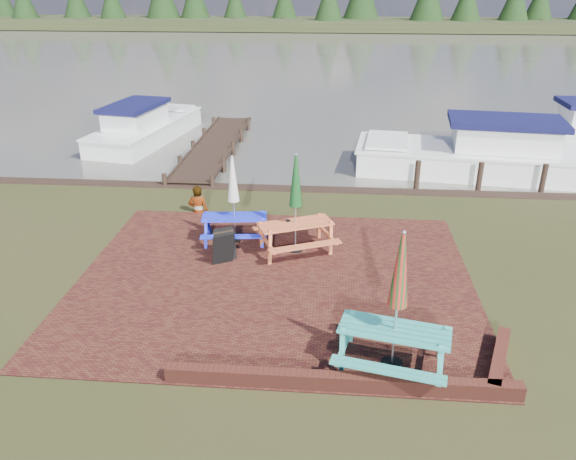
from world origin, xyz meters
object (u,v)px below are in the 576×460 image
Objects in this scene: boat_jetty at (144,128)px; person at (197,186)px; chalkboard at (224,247)px; picnic_table_red at (296,219)px; picnic_table_teal at (395,323)px; boat_near at (478,156)px; jetty at (214,146)px; picnic_table_blue at (234,212)px.

boat_jetty is 9.08m from person.
chalkboard is at bearing 115.14° from person.
boat_jetty is at bearing 101.38° from picnic_table_red.
boat_near is at bearing 83.63° from picnic_table_teal.
picnic_table_red reaches higher than boat_near.
picnic_table_red is at bearing 127.29° from picnic_table_teal.
chalkboard is 9.77m from jetty.
jetty is at bearing -14.77° from boat_jetty.
picnic_table_teal reaches higher than picnic_table_blue.
person reaches higher than chalkboard.
person is (-5.06, 6.73, -0.12)m from picnic_table_teal.
picnic_table_blue is at bearing -74.80° from jetty.
person is at bearing 139.65° from picnic_table_teal.
picnic_table_blue is 0.33× the size of boat_jetty.
boat_near reaches higher than boat_jetty.
picnic_table_red is at bearing -22.52° from picnic_table_blue.
picnic_table_red is 0.37× the size of boat_jetty.
picnic_table_teal is 0.31× the size of boat_near.
picnic_table_red is 3.78m from person.
jetty is 6.57m from person.
jetty is 1.07× the size of boat_near.
picnic_table_blue is at bearing 139.34° from picnic_table_teal.
person is (4.19, -8.04, 0.43)m from boat_jetty.
picnic_table_blue is 1.29m from chalkboard.
boat_near is (7.73, 7.94, 0.04)m from chalkboard.
picnic_table_blue is 8.62m from jetty.
picnic_table_blue is at bearing -50.10° from boat_jetty.
picnic_table_blue reaches higher than chalkboard.
picnic_table_teal reaches higher than boat_near.
boat_near is at bearing 34.58° from picnic_table_blue.
picnic_table_blue is at bearing 128.92° from person.
picnic_table_teal is at bearing -88.97° from picnic_table_red.
picnic_table_blue is (-1.62, 0.46, -0.08)m from picnic_table_red.
chalkboard is 0.51× the size of person.
jetty is 1.31× the size of boat_jetty.
jetty is 5.58× the size of person.
boat_jetty is 4.27× the size of person.
picnic_table_teal is at bearing -59.95° from picnic_table_blue.
picnic_table_blue is 10.20m from boat_near.
jetty is at bearing 98.59° from picnic_table_blue.
jetty is at bearing 126.79° from picnic_table_teal.
person is at bearing 119.48° from picnic_table_red.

